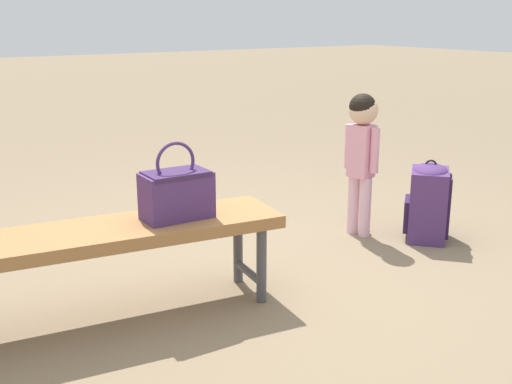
{
  "coord_description": "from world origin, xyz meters",
  "views": [
    {
      "loc": [
        -1.87,
        -2.71,
        1.38
      ],
      "look_at": [
        0.01,
        0.06,
        0.45
      ],
      "focal_mm": 44.92,
      "sensor_mm": 36.0,
      "label": 1
    }
  ],
  "objects_px": {
    "handbag": "(177,192)",
    "child_standing": "(362,142)",
    "park_bench": "(110,239)",
    "backpack_large": "(428,200)"
  },
  "relations": [
    {
      "from": "handbag",
      "to": "backpack_large",
      "type": "height_order",
      "value": "handbag"
    },
    {
      "from": "park_bench",
      "to": "backpack_large",
      "type": "xyz_separation_m",
      "value": [
        2.07,
        -0.06,
        -0.14
      ]
    },
    {
      "from": "handbag",
      "to": "child_standing",
      "type": "xyz_separation_m",
      "value": [
        1.45,
        0.3,
        0.03
      ]
    },
    {
      "from": "handbag",
      "to": "backpack_large",
      "type": "xyz_separation_m",
      "value": [
        1.75,
        -0.01,
        -0.32
      ]
    },
    {
      "from": "park_bench",
      "to": "child_standing",
      "type": "distance_m",
      "value": 1.8
    },
    {
      "from": "backpack_large",
      "to": "child_standing",
      "type": "bearing_deg",
      "value": 134.54
    },
    {
      "from": "park_bench",
      "to": "child_standing",
      "type": "height_order",
      "value": "child_standing"
    },
    {
      "from": "handbag",
      "to": "backpack_large",
      "type": "bearing_deg",
      "value": -0.28
    },
    {
      "from": "handbag",
      "to": "backpack_large",
      "type": "distance_m",
      "value": 1.78
    },
    {
      "from": "child_standing",
      "to": "backpack_large",
      "type": "xyz_separation_m",
      "value": [
        0.3,
        -0.3,
        -0.35
      ]
    }
  ]
}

